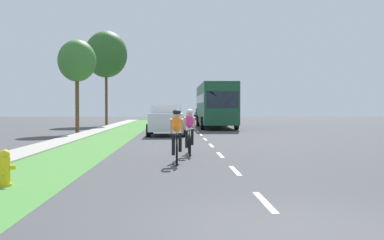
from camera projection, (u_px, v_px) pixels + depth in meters
ground_plane at (203, 137)px, 26.03m from camera, size 120.00×120.00×0.00m
grass_verge at (112, 137)px, 25.85m from camera, size 2.58×70.00×0.01m
sidewalk_concrete at (76, 137)px, 25.78m from camera, size 1.34×70.00×0.10m
lane_markings_center at (199, 133)px, 30.03m from camera, size 0.12×53.80×0.01m
fire_hydrant_yellow at (5, 168)px, 9.65m from camera, size 0.44×0.38×0.76m
cyclist_lead at (177, 136)px, 13.60m from camera, size 0.42×1.72×1.58m
cyclist_trailing at (189, 131)px, 16.14m from camera, size 0.42×1.72×1.58m
suv_white at (166, 119)px, 27.33m from camera, size 2.15×4.70×1.79m
bus_dark_green at (215, 103)px, 37.95m from camera, size 2.78×11.60×3.48m
pickup_silver at (173, 115)px, 53.39m from camera, size 2.22×5.10×1.64m
sedan_black at (201, 114)px, 64.34m from camera, size 1.98×4.30×1.52m
street_tree_near at (77, 61)px, 29.58m from camera, size 2.41×2.41×5.95m
street_tree_far at (106, 55)px, 42.93m from camera, size 3.89×3.89×8.69m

